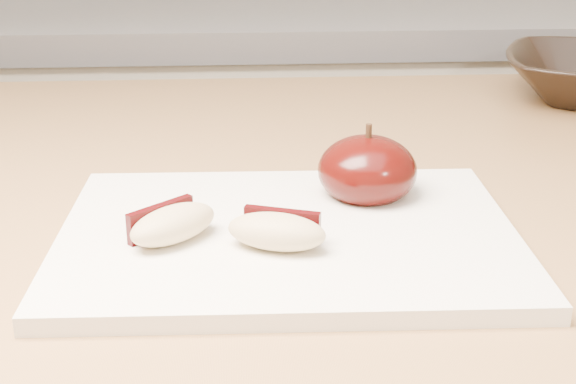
{
  "coord_description": "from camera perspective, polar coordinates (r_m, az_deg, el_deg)",
  "views": [
    {
      "loc": [
        -0.05,
        -0.1,
        1.12
      ],
      "look_at": [
        -0.02,
        0.37,
        0.94
      ],
      "focal_mm": 50.0,
      "sensor_mm": 36.0,
      "label": 1
    }
  ],
  "objects": [
    {
      "name": "apple_half",
      "position": [
        0.56,
        5.65,
        1.53
      ],
      "size": [
        0.09,
        0.09,
        0.06
      ],
      "rotation": [
        0.0,
        0.0,
        -0.35
      ],
      "color": "black",
      "rests_on": "cutting_board"
    },
    {
      "name": "cutting_board",
      "position": [
        0.51,
        0.0,
        -3.2
      ],
      "size": [
        0.29,
        0.22,
        0.01
      ],
      "primitive_type": "cube",
      "rotation": [
        0.0,
        0.0,
        -0.03
      ],
      "color": "white",
      "rests_on": "island_counter"
    },
    {
      "name": "apple_wedge_a",
      "position": [
        0.5,
        -8.27,
        -2.24
      ],
      "size": [
        0.06,
        0.06,
        0.02
      ],
      "rotation": [
        0.0,
        0.0,
        0.72
      ],
      "color": "tan",
      "rests_on": "cutting_board"
    },
    {
      "name": "apple_wedge_b",
      "position": [
        0.48,
        -0.78,
        -2.77
      ],
      "size": [
        0.07,
        0.05,
        0.02
      ],
      "rotation": [
        0.0,
        0.0,
        -0.33
      ],
      "color": "tan",
      "rests_on": "cutting_board"
    },
    {
      "name": "back_cabinet",
      "position": [
        1.45,
        -1.31,
        -4.94
      ],
      "size": [
        2.4,
        0.62,
        0.94
      ],
      "color": "silver",
      "rests_on": "ground"
    }
  ]
}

